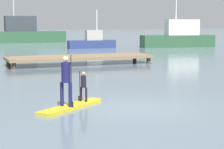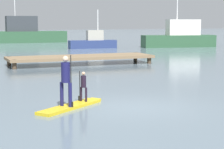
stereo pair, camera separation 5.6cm
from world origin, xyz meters
The scene contains 8 objects.
ground_plane centered at (0.00, 0.00, 0.00)m, with size 240.00×240.00×0.00m, color slate.
paddleboard_near centered at (-1.97, 0.73, 0.05)m, with size 2.75×2.21×0.10m.
paddler_adult centered at (-2.20, 0.56, 1.07)m, with size 0.42×0.45×1.74m.
paddler_child_solo centered at (-1.40, 1.17, 0.69)m, with size 0.28×0.33×1.08m.
fishing_boat_green_midground centered at (18.59, 27.86, 1.13)m, with size 8.46×3.39×6.90m.
motor_boat_small_navy centered at (8.87, 29.53, 0.66)m, with size 5.20×1.43×4.13m.
trawler_grey_distant centered at (4.45, 44.17, 1.30)m, with size 9.98×3.50×7.69m.
floating_dock centered at (2.61, 14.15, 0.48)m, with size 9.84×2.86×0.58m.
Camera 1 is at (-5.91, -12.68, 2.95)m, focal length 66.64 mm.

